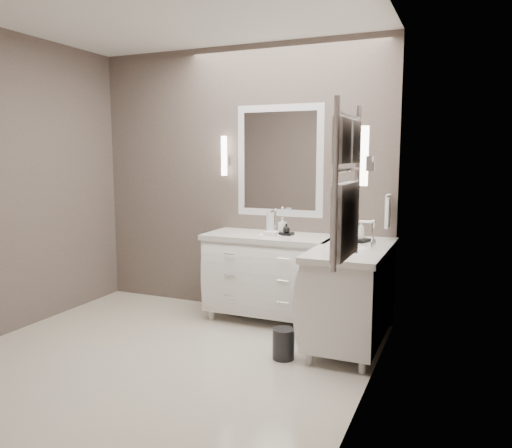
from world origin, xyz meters
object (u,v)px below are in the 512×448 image
at_px(vanity_right, 352,289).
at_px(towel_ladder, 346,193).
at_px(waste_bin, 283,344).
at_px(vanity_back, 269,272).

xyz_separation_m(vanity_right, towel_ladder, (0.23, -1.30, 0.91)).
height_order(towel_ladder, waste_bin, towel_ladder).
height_order(vanity_back, waste_bin, vanity_back).
height_order(vanity_right, towel_ladder, towel_ladder).
bearing_deg(waste_bin, towel_ladder, -50.50).
xyz_separation_m(towel_ladder, waste_bin, (-0.65, 0.79, -1.27)).
relative_size(vanity_right, towel_ladder, 1.38).
bearing_deg(towel_ladder, vanity_back, 124.10).
bearing_deg(towel_ladder, waste_bin, 129.50).
bearing_deg(vanity_right, towel_ladder, -80.16).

